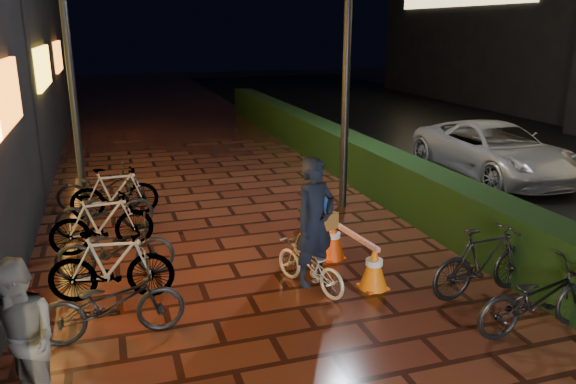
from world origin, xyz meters
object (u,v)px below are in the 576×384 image
object	(u,v)px
cart_assembly	(314,205)
van	(494,150)
traffic_barrier	(352,252)
cyclist	(313,242)
bystander_person	(20,343)

from	to	relation	value
cart_assembly	van	bearing A→B (deg)	22.67
van	traffic_barrier	distance (m)	6.84
cyclist	cart_assembly	distance (m)	2.29
cyclist	cart_assembly	xyz separation A→B (m)	(0.82, 2.13, -0.20)
cyclist	traffic_barrier	bearing A→B (deg)	25.88
traffic_barrier	bystander_person	bearing A→B (deg)	-153.94
traffic_barrier	cart_assembly	distance (m)	1.77
traffic_barrier	cart_assembly	world-z (taller)	cart_assembly
bystander_person	traffic_barrier	world-z (taller)	bystander_person
traffic_barrier	cart_assembly	size ratio (longest dim) A/B	1.60
bystander_person	cyclist	xyz separation A→B (m)	(3.40, 1.67, -0.09)
bystander_person	cyclist	world-z (taller)	cyclist
bystander_person	cyclist	size ratio (longest dim) A/B	0.83
bystander_person	traffic_barrier	bearing A→B (deg)	77.75
cyclist	traffic_barrier	distance (m)	0.93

